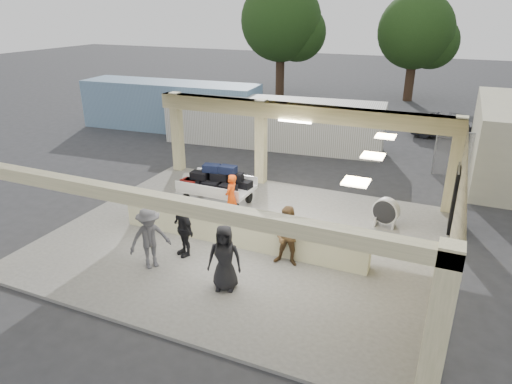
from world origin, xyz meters
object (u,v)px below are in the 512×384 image
at_px(container_white, 272,123).
at_px(car_dark, 449,127).
at_px(passenger_a, 289,236).
at_px(passenger_d, 225,258).
at_px(passenger_c, 150,238).
at_px(container_blue, 171,106).
at_px(baggage_handler, 231,197).
at_px(luggage_cart, 217,183).
at_px(passenger_b, 183,229).
at_px(drum_fan, 386,211).
at_px(baggage_counter, 239,230).

bearing_deg(container_white, car_dark, 26.21).
relative_size(passenger_a, passenger_d, 0.99).
xyz_separation_m(passenger_c, container_blue, (-8.37, 13.75, 0.39)).
relative_size(baggage_handler, container_blue, 0.15).
bearing_deg(luggage_cart, passenger_c, -84.19).
height_order(passenger_b, container_blue, container_blue).
bearing_deg(passenger_c, drum_fan, -9.93).
distance_m(passenger_b, passenger_c, 1.07).
xyz_separation_m(baggage_handler, passenger_c, (-0.68, -3.68, 0.08)).
bearing_deg(passenger_b, container_blue, 154.55).
bearing_deg(baggage_counter, passenger_a, -15.55).
height_order(luggage_cart, container_blue, container_blue).
height_order(passenger_a, passenger_d, passenger_d).
xyz_separation_m(luggage_cart, passenger_c, (0.42, -4.71, 0.08)).
bearing_deg(passenger_c, container_blue, 68.11).
relative_size(baggage_counter, passenger_d, 4.56).
relative_size(passenger_b, car_dark, 0.43).
distance_m(luggage_cart, passenger_c, 4.73).
relative_size(baggage_counter, passenger_a, 4.60).
bearing_deg(passenger_a, car_dark, 72.61).
xyz_separation_m(drum_fan, passenger_c, (-5.63, -5.30, 0.38)).
height_order(luggage_cart, baggage_handler, baggage_handler).
bearing_deg(luggage_cart, car_dark, 61.55).
distance_m(passenger_a, passenger_b, 3.09).
xyz_separation_m(luggage_cart, baggage_handler, (1.11, -1.03, -0.00)).
xyz_separation_m(passenger_d, container_blue, (-10.76, 13.85, 0.40)).
relative_size(drum_fan, baggage_handler, 0.60).
relative_size(drum_fan, passenger_c, 0.55).
distance_m(passenger_b, car_dark, 18.43).
bearing_deg(container_white, baggage_handler, -82.19).
bearing_deg(passenger_d, baggage_handler, 98.06).
relative_size(luggage_cart, baggage_handler, 1.59).
relative_size(luggage_cart, passenger_a, 1.46).
distance_m(luggage_cart, container_white, 8.26).
relative_size(baggage_handler, passenger_b, 0.96).
relative_size(baggage_handler, car_dark, 0.41).
distance_m(luggage_cart, passenger_d, 5.57).
bearing_deg(car_dark, container_blue, 105.01).
height_order(passenger_c, car_dark, passenger_c).
bearing_deg(container_blue, luggage_cart, -52.86).
bearing_deg(passenger_c, passenger_a, -27.54).
bearing_deg(passenger_c, passenger_b, 10.06).
bearing_deg(luggage_cart, baggage_handler, -42.11).
xyz_separation_m(drum_fan, baggage_handler, (-4.95, -1.62, 0.29)).
xyz_separation_m(passenger_a, passenger_d, (-1.11, -1.78, 0.01)).
bearing_deg(container_white, baggage_counter, -78.93).
relative_size(luggage_cart, drum_fan, 2.64).
distance_m(car_dark, container_blue, 16.08).
bearing_deg(car_dark, passenger_a, 166.79).
relative_size(baggage_counter, passenger_b, 4.80).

